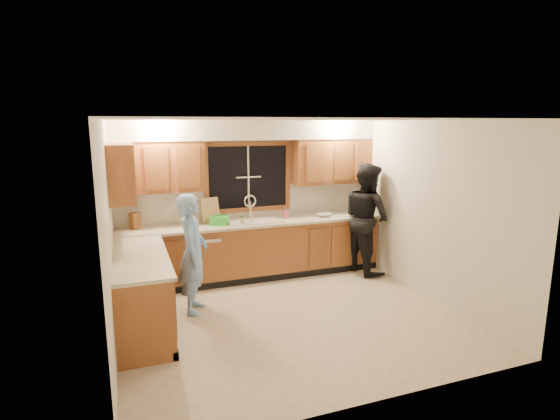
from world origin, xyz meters
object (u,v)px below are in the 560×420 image
Objects in this scene: sink at (254,225)px; soap_bottle at (286,213)px; dishwasher at (202,258)px; knife_block at (135,221)px; bowl at (324,215)px; man at (193,254)px; stove at (144,311)px; woman at (367,218)px; dish_crate at (220,220)px.

sink is 0.61m from soap_bottle.
knife_block reaches higher than dishwasher.
dishwasher is at bearing -44.52° from knife_block.
dishwasher is 3.63× the size of bowl.
bowl is (2.34, 0.96, 0.16)m from man.
soap_bottle is (1.43, 0.11, 0.60)m from dishwasher.
stove is 3.98× the size of bowl.
bowl reaches higher than stove.
soap_bottle is 0.65m from bowl.
bowl is (3.01, -0.17, -0.09)m from knife_block.
woman reaches higher than soap_bottle.
man is 3.03m from woman.
soap_bottle is (1.13, 0.09, 0.02)m from dish_crate.
sink is 0.47× the size of woman.
soap_bottle reaches higher than dishwasher.
soap_bottle reaches higher than stove.
sink reaches higher than knife_block.
woman is 2.42m from dish_crate.
dish_crate reaches higher than stove.
dish_crate is 1.14m from soap_bottle.
knife_block is at bearing 46.12° from man.
knife_block is (-3.63, 0.51, 0.13)m from woman.
woman is 10.59× the size of soap_bottle.
man reaches higher than dish_crate.
stove is at bearing -149.35° from bowl.
soap_bottle is 0.77× the size of bowl.
soap_bottle is (2.38, -0.04, -0.04)m from knife_block.
woman reaches higher than bowl.
man reaches higher than soap_bottle.
woman is at bearing -28.52° from bowl.
soap_bottle is at bearing 4.59° from dish_crate.
sink is at bearing 45.39° from stove.
woman is (2.97, 0.62, 0.13)m from man.
sink is 1.88m from woman.
dishwasher is 1.56m from soap_bottle.
man reaches higher than stove.
bowl is at bearing -1.68° from sink.
soap_bottle is at bearing 167.98° from bowl.
bowl is (-0.62, 0.34, 0.03)m from woman.
bowl is at bearing 57.05° from woman.
stove is at bearing 107.28° from woman.
sink is 1.50m from man.
bowl is at bearing 30.65° from stove.
woman is at bearing -11.50° from sink.
knife_block is 1.08× the size of bowl.
knife_block is (0.01, 1.96, 0.59)m from stove.
stove is 2.28m from dish_crate.
dish_crate is (0.58, 1.00, 0.19)m from man.
dishwasher is at bearing 77.96° from woman.
woman is 7.50× the size of knife_block.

